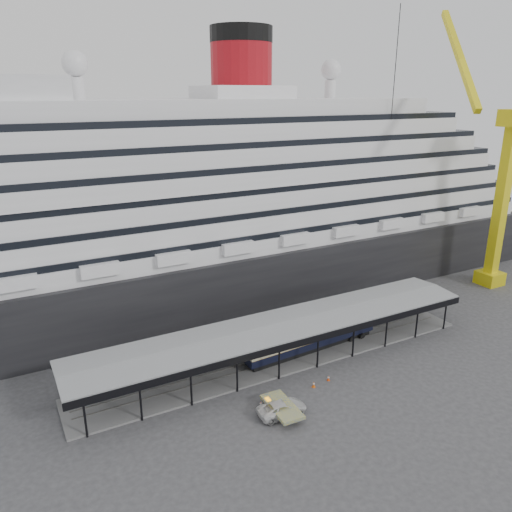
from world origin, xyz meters
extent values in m
plane|color=#353538|center=(0.00, 0.00, 0.00)|extent=(200.00, 200.00, 0.00)
cube|color=black|center=(0.00, 32.00, 5.00)|extent=(130.00, 30.00, 10.00)
cylinder|color=maroon|center=(8.00, 32.00, 37.40)|extent=(10.00, 10.00, 9.00)
cylinder|color=black|center=(8.00, 32.00, 42.65)|extent=(10.10, 10.10, 2.50)
sphere|color=silver|center=(-18.00, 32.00, 37.70)|extent=(3.60, 3.60, 3.60)
sphere|color=silver|center=(26.00, 32.00, 37.70)|extent=(3.60, 3.60, 3.60)
cube|color=slate|center=(0.00, 5.00, 0.12)|extent=(56.00, 8.00, 0.24)
cube|color=slate|center=(0.00, 4.28, 0.28)|extent=(54.00, 0.08, 0.10)
cube|color=slate|center=(0.00, 5.72, 0.28)|extent=(54.00, 0.08, 0.10)
cube|color=black|center=(0.00, 0.50, 4.45)|extent=(56.00, 0.18, 0.90)
cube|color=black|center=(0.00, 9.50, 4.45)|extent=(56.00, 0.18, 0.90)
cube|color=slate|center=(0.00, 5.00, 5.18)|extent=(56.00, 9.00, 0.24)
cylinder|color=black|center=(-29.22, 21.75, 23.60)|extent=(0.12, 0.12, 47.21)
cube|color=yellow|center=(48.00, 10.00, 1.20)|extent=(4.00, 4.00, 2.40)
cube|color=yellow|center=(48.00, 10.00, 15.40)|extent=(1.80, 1.80, 26.00)
cube|color=yellow|center=(39.13, 15.12, 39.20)|extent=(11.42, 18.78, 16.80)
cylinder|color=black|center=(30.26, 20.24, 23.60)|extent=(0.12, 0.12, 47.21)
imported|color=silver|center=(-6.31, -5.43, 0.78)|extent=(5.70, 2.81, 1.55)
cube|color=black|center=(4.69, 5.00, 0.57)|extent=(19.85, 3.42, 0.66)
cube|color=black|center=(4.69, 5.00, 1.42)|extent=(20.81, 3.85, 1.03)
cube|color=beige|center=(4.69, 5.00, 2.54)|extent=(20.81, 3.89, 1.22)
cube|color=black|center=(4.69, 5.00, 3.34)|extent=(20.81, 3.85, 0.38)
cube|color=red|center=(-7.74, -3.22, 0.02)|extent=(0.55, 0.55, 0.03)
cone|color=red|center=(-7.74, -3.22, 0.42)|extent=(0.46, 0.46, 0.79)
cylinder|color=white|center=(-7.74, -3.22, 0.50)|extent=(0.25, 0.25, 0.15)
cube|color=#DB560C|center=(-0.16, -2.69, 0.02)|extent=(0.51, 0.51, 0.03)
cone|color=#DB560C|center=(-0.16, -2.69, 0.40)|extent=(0.43, 0.43, 0.76)
cylinder|color=white|center=(-0.16, -2.69, 0.48)|extent=(0.24, 0.24, 0.15)
cube|color=#D03E0B|center=(2.30, -2.33, 0.01)|extent=(0.46, 0.46, 0.03)
cone|color=#D03E0B|center=(2.30, -2.33, 0.35)|extent=(0.39, 0.39, 0.67)
cylinder|color=white|center=(2.30, -2.33, 0.42)|extent=(0.21, 0.21, 0.13)
camera|label=1|loc=(-31.17, -45.32, 33.94)|focal=35.00mm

